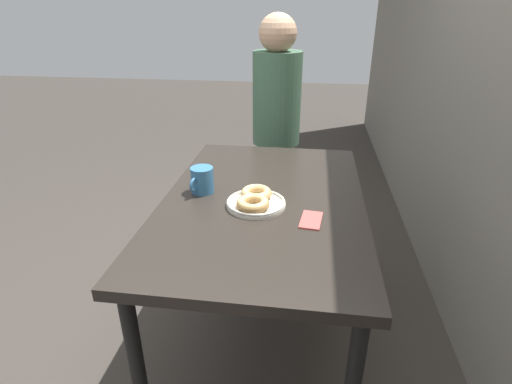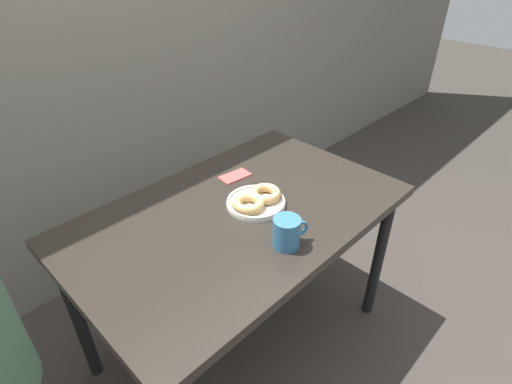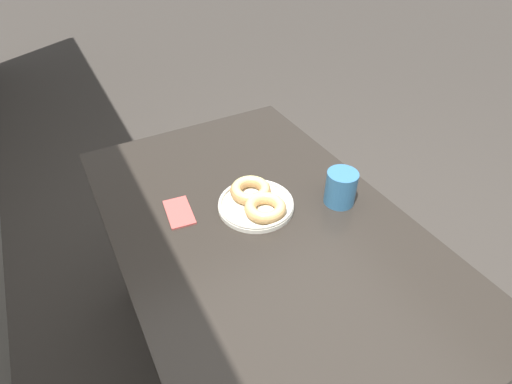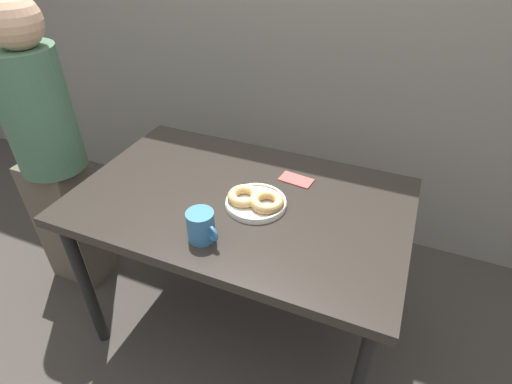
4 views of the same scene
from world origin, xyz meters
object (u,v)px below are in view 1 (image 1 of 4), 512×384
at_px(person_figure, 276,135).
at_px(coffee_mug, 202,180).
at_px(dining_table, 263,215).
at_px(donut_plate, 255,200).
at_px(napkin, 311,220).

bearing_deg(person_figure, coffee_mug, -13.96).
bearing_deg(dining_table, donut_plate, -17.84).
distance_m(dining_table, person_figure, 0.93).
xyz_separation_m(donut_plate, napkin, (0.09, 0.22, -0.02)).
relative_size(donut_plate, coffee_mug, 1.93).
bearing_deg(donut_plate, dining_table, 162.16).
xyz_separation_m(coffee_mug, napkin, (0.18, 0.45, -0.05)).
bearing_deg(donut_plate, person_figure, -179.45).
distance_m(donut_plate, coffee_mug, 0.25).
bearing_deg(coffee_mug, napkin, 67.82).
bearing_deg(dining_table, napkin, 49.79).
height_order(donut_plate, napkin, donut_plate).
bearing_deg(coffee_mug, donut_plate, 67.68).
xyz_separation_m(coffee_mug, person_figure, (-0.90, 0.22, -0.08)).
height_order(person_figure, napkin, person_figure).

